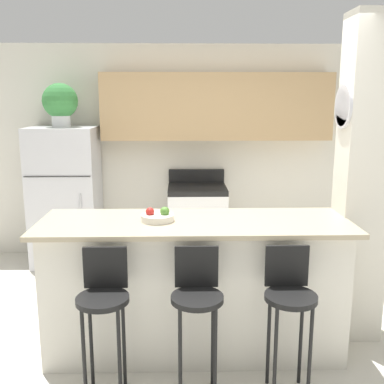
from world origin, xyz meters
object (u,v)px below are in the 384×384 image
(refrigerator, at_px, (66,196))
(bar_stool_right, at_px, (289,299))
(bar_stool_left, at_px, (104,301))
(bar_stool_mid, at_px, (197,300))
(potted_plant_on_fridge, at_px, (60,103))
(fruit_bowl, at_px, (158,217))
(stove_range, at_px, (197,223))

(refrigerator, relative_size, bar_stool_right, 1.64)
(bar_stool_left, relative_size, bar_stool_mid, 1.00)
(potted_plant_on_fridge, relative_size, fruit_bowl, 2.00)
(bar_stool_left, distance_m, bar_stool_right, 1.19)
(refrigerator, distance_m, bar_stool_mid, 2.86)
(bar_stool_left, height_order, potted_plant_on_fridge, potted_plant_on_fridge)
(stove_range, distance_m, bar_stool_right, 2.54)
(stove_range, xyz_separation_m, bar_stool_left, (-0.69, -2.48, 0.19))
(refrigerator, height_order, bar_stool_right, refrigerator)
(stove_range, xyz_separation_m, fruit_bowl, (-0.36, -1.95, 0.61))
(potted_plant_on_fridge, bearing_deg, refrigerator, -59.31)
(bar_stool_mid, xyz_separation_m, fruit_bowl, (-0.27, 0.53, 0.42))
(bar_stool_mid, bearing_deg, refrigerator, 120.40)
(refrigerator, distance_m, fruit_bowl, 2.27)
(bar_stool_mid, xyz_separation_m, bar_stool_right, (0.60, 0.00, 0.00))
(bar_stool_right, xyz_separation_m, potted_plant_on_fridge, (-2.04, 2.46, 1.22))
(bar_stool_left, distance_m, fruit_bowl, 0.75)
(fruit_bowl, bearing_deg, refrigerator, 121.27)
(stove_range, height_order, bar_stool_left, stove_range)
(bar_stool_right, height_order, potted_plant_on_fridge, potted_plant_on_fridge)
(stove_range, relative_size, bar_stool_right, 1.09)
(stove_range, distance_m, bar_stool_mid, 2.49)
(refrigerator, height_order, bar_stool_mid, refrigerator)
(refrigerator, bearing_deg, potted_plant_on_fridge, 120.69)
(refrigerator, bearing_deg, bar_stool_mid, -59.60)
(potted_plant_on_fridge, bearing_deg, bar_stool_right, -50.35)
(bar_stool_right, bearing_deg, fruit_bowl, 148.47)
(bar_stool_right, bearing_deg, stove_range, 101.54)
(bar_stool_right, distance_m, fruit_bowl, 1.10)
(stove_range, distance_m, fruit_bowl, 2.07)
(stove_range, distance_m, potted_plant_on_fridge, 2.09)
(bar_stool_mid, relative_size, bar_stool_right, 1.00)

